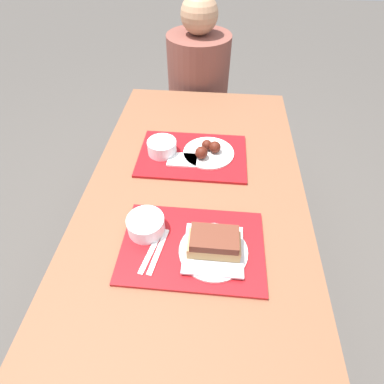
{
  "coord_description": "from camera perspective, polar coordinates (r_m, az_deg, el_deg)",
  "views": [
    {
      "loc": [
        0.06,
        -0.75,
        1.54
      ],
      "look_at": [
        -0.01,
        -0.01,
        0.77
      ],
      "focal_mm": 28.0,
      "sensor_mm": 36.0,
      "label": 1
    }
  ],
  "objects": [
    {
      "name": "picnic_bench_far",
      "position": [
        2.12,
        2.82,
        13.0
      ],
      "size": [
        0.79,
        0.28,
        0.47
      ],
      "color": "brown",
      "rests_on": "ground_plane"
    },
    {
      "name": "ground_plane",
      "position": [
        1.72,
        0.23,
        -17.89
      ],
      "size": [
        12.0,
        12.0,
        0.0
      ],
      "primitive_type": "plane",
      "color": "#4C4742"
    },
    {
      "name": "picnic_table",
      "position": [
        1.18,
        0.33,
        -4.15
      ],
      "size": [
        0.83,
        1.61,
        0.73
      ],
      "color": "brown",
      "rests_on": "ground_plane"
    },
    {
      "name": "wings_plate_far",
      "position": [
        1.27,
        3.08,
        7.84
      ],
      "size": [
        0.21,
        0.21,
        0.06
      ],
      "color": "white",
      "rests_on": "tray_far"
    },
    {
      "name": "bowl_coleslaw_far",
      "position": [
        1.27,
        -5.74,
        8.64
      ],
      "size": [
        0.12,
        0.12,
        0.06
      ],
      "color": "silver",
      "rests_on": "tray_far"
    },
    {
      "name": "condiment_packet",
      "position": [
        1.0,
        0.91,
        -6.79
      ],
      "size": [
        0.04,
        0.03,
        0.01
      ],
      "color": "teal",
      "rests_on": "tray_near"
    },
    {
      "name": "person_seated_across",
      "position": [
        1.95,
        1.24,
        22.03
      ],
      "size": [
        0.37,
        0.37,
        0.69
      ],
      "color": "brown",
      "rests_on": "picnic_bench_far"
    },
    {
      "name": "napkin_far",
      "position": [
        1.24,
        -1.88,
        6.14
      ],
      "size": [
        0.12,
        0.08,
        0.01
      ],
      "color": "white",
      "rests_on": "tray_far"
    },
    {
      "name": "plastic_fork_near",
      "position": [
        0.96,
        -7.73,
        -11.0
      ],
      "size": [
        0.05,
        0.17,
        0.0
      ],
      "color": "white",
      "rests_on": "tray_near"
    },
    {
      "name": "tray_near",
      "position": [
        0.97,
        0.11,
        -10.34
      ],
      "size": [
        0.45,
        0.31,
        0.01
      ],
      "color": "#B21419",
      "rests_on": "picnic_table"
    },
    {
      "name": "tray_far",
      "position": [
        1.28,
        0.09,
        6.97
      ],
      "size": [
        0.45,
        0.31,
        0.01
      ],
      "color": "#B21419",
      "rests_on": "picnic_table"
    },
    {
      "name": "plastic_knife_near",
      "position": [
        0.95,
        -6.41,
        -11.13
      ],
      "size": [
        0.04,
        0.17,
        0.0
      ],
      "color": "white",
      "rests_on": "tray_near"
    },
    {
      "name": "brisket_sandwich_plate",
      "position": [
        0.92,
        4.17,
        -10.17
      ],
      "size": [
        0.21,
        0.21,
        0.09
      ],
      "color": "white",
      "rests_on": "tray_near"
    },
    {
      "name": "bowl_coleslaw_near",
      "position": [
        0.98,
        -8.78,
        -6.06
      ],
      "size": [
        0.12,
        0.12,
        0.06
      ],
      "color": "silver",
      "rests_on": "tray_near"
    }
  ]
}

